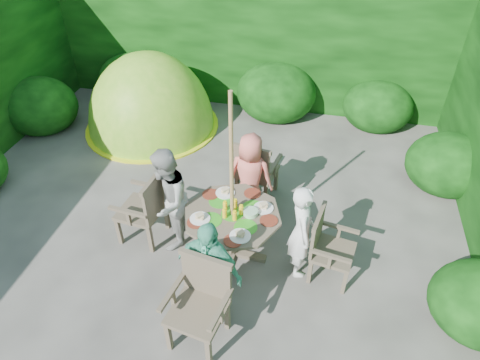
% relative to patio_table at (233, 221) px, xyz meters
% --- Properties ---
extents(ground, '(60.00, 60.00, 0.00)m').
position_rel_patio_table_xyz_m(ground, '(-0.65, 0.23, -0.56)').
color(ground, '#413E3A').
rests_on(ground, ground).
extents(hedge_enclosure, '(9.00, 9.00, 2.50)m').
position_rel_patio_table_xyz_m(hedge_enclosure, '(-0.65, 1.56, 0.69)').
color(hedge_enclosure, black).
rests_on(hedge_enclosure, ground).
extents(patio_table, '(1.21, 1.21, 0.80)m').
position_rel_patio_table_xyz_m(patio_table, '(0.00, 0.00, 0.00)').
color(patio_table, '#473C2E').
rests_on(patio_table, ground).
extents(parasol_pole, '(0.05, 0.05, 2.20)m').
position_rel_patio_table_xyz_m(parasol_pole, '(-0.00, -0.00, 0.54)').
color(parasol_pole, olive).
rests_on(parasol_pole, ground).
extents(garden_chair_right, '(0.53, 0.57, 0.84)m').
position_rel_patio_table_xyz_m(garden_chair_right, '(1.10, -0.05, -0.11)').
color(garden_chair_right, '#473C2E').
rests_on(garden_chair_right, ground).
extents(garden_chair_left, '(0.56, 0.62, 0.94)m').
position_rel_patio_table_xyz_m(garden_chair_left, '(-1.10, 0.06, -0.06)').
color(garden_chair_left, '#473C2E').
rests_on(garden_chair_left, ground).
extents(garden_chair_back, '(0.63, 0.58, 0.92)m').
position_rel_patio_table_xyz_m(garden_chair_back, '(0.05, 1.10, -0.07)').
color(garden_chair_back, '#473C2E').
rests_on(garden_chair_back, ground).
extents(garden_chair_front, '(0.64, 0.59, 0.93)m').
position_rel_patio_table_xyz_m(garden_chair_front, '(-0.06, -1.10, -0.06)').
color(garden_chair_front, '#473C2E').
rests_on(garden_chair_front, ground).
extents(child_right, '(0.38, 0.50, 1.21)m').
position_rel_patio_table_xyz_m(child_right, '(0.79, -0.05, 0.04)').
color(child_right, white).
rests_on(child_right, ground).
extents(child_left, '(0.61, 0.73, 1.35)m').
position_rel_patio_table_xyz_m(child_left, '(-0.80, 0.04, 0.11)').
color(child_left, '#A0A19B').
rests_on(child_left, ground).
extents(child_back, '(0.64, 0.45, 1.22)m').
position_rel_patio_table_xyz_m(child_back, '(0.04, 0.80, 0.05)').
color(child_back, '#E66B5F').
rests_on(child_back, ground).
extents(child_front, '(0.78, 0.49, 1.24)m').
position_rel_patio_table_xyz_m(child_front, '(-0.05, -0.80, 0.06)').
color(child_front, '#4EB692').
rests_on(child_front, ground).
extents(dome_tent, '(2.51, 2.51, 2.67)m').
position_rel_patio_table_xyz_m(dome_tent, '(-2.11, 2.61, -0.56)').
color(dome_tent, '#6BB723').
rests_on(dome_tent, ground).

